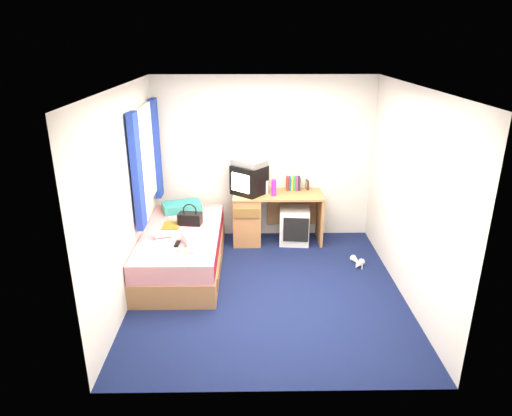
{
  "coord_description": "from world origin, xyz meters",
  "views": [
    {
      "loc": [
        -0.22,
        -4.84,
        2.89
      ],
      "look_at": [
        -0.13,
        0.7,
        0.8
      ],
      "focal_mm": 32.0,
      "sensor_mm": 36.0,
      "label": 1
    }
  ],
  "objects_px": {
    "towel": "(197,237)",
    "magazine": "(171,225)",
    "desk": "(259,215)",
    "crt_tv": "(249,180)",
    "pillow": "(182,207)",
    "handbag": "(190,218)",
    "storage_cube": "(294,225)",
    "colour_swatch_fan": "(186,252)",
    "remote_control": "(177,244)",
    "bed": "(182,250)",
    "aerosol_can": "(267,187)",
    "pink_water_bottle": "(274,188)",
    "white_heels": "(358,263)",
    "picture_frame": "(307,185)",
    "vcr": "(249,163)",
    "water_bottle": "(163,235)"
  },
  "relations": [
    {
      "from": "magazine",
      "to": "white_heels",
      "type": "bearing_deg",
      "value": -3.22
    },
    {
      "from": "storage_cube",
      "to": "aerosol_can",
      "type": "relative_size",
      "value": 2.68
    },
    {
      "from": "aerosol_can",
      "to": "magazine",
      "type": "distance_m",
      "value": 1.49
    },
    {
      "from": "vcr",
      "to": "towel",
      "type": "height_order",
      "value": "vcr"
    },
    {
      "from": "picture_frame",
      "to": "crt_tv",
      "type": "bearing_deg",
      "value": -175.78
    },
    {
      "from": "pink_water_bottle",
      "to": "white_heels",
      "type": "bearing_deg",
      "value": -33.7
    },
    {
      "from": "magazine",
      "to": "bed",
      "type": "bearing_deg",
      "value": -46.42
    },
    {
      "from": "storage_cube",
      "to": "magazine",
      "type": "distance_m",
      "value": 1.84
    },
    {
      "from": "vcr",
      "to": "towel",
      "type": "bearing_deg",
      "value": -78.73
    },
    {
      "from": "white_heels",
      "to": "desk",
      "type": "bearing_deg",
      "value": 147.49
    },
    {
      "from": "magazine",
      "to": "desk",
      "type": "bearing_deg",
      "value": 30.56
    },
    {
      "from": "aerosol_can",
      "to": "towel",
      "type": "relative_size",
      "value": 0.59
    },
    {
      "from": "water_bottle",
      "to": "remote_control",
      "type": "height_order",
      "value": "water_bottle"
    },
    {
      "from": "towel",
      "to": "magazine",
      "type": "bearing_deg",
      "value": 129.48
    },
    {
      "from": "storage_cube",
      "to": "handbag",
      "type": "bearing_deg",
      "value": -152.69
    },
    {
      "from": "vcr",
      "to": "white_heels",
      "type": "relative_size",
      "value": 1.32
    },
    {
      "from": "storage_cube",
      "to": "colour_swatch_fan",
      "type": "relative_size",
      "value": 2.42
    },
    {
      "from": "magazine",
      "to": "remote_control",
      "type": "height_order",
      "value": "remote_control"
    },
    {
      "from": "desk",
      "to": "crt_tv",
      "type": "bearing_deg",
      "value": 179.86
    },
    {
      "from": "handbag",
      "to": "colour_swatch_fan",
      "type": "xyz_separation_m",
      "value": [
        0.05,
        -0.85,
        -0.08
      ]
    },
    {
      "from": "handbag",
      "to": "water_bottle",
      "type": "xyz_separation_m",
      "value": [
        -0.29,
        -0.44,
        -0.05
      ]
    },
    {
      "from": "bed",
      "to": "aerosol_can",
      "type": "distance_m",
      "value": 1.53
    },
    {
      "from": "pillow",
      "to": "handbag",
      "type": "bearing_deg",
      "value": -70.55
    },
    {
      "from": "desk",
      "to": "pink_water_bottle",
      "type": "distance_m",
      "value": 0.51
    },
    {
      "from": "remote_control",
      "to": "magazine",
      "type": "bearing_deg",
      "value": 109.7
    },
    {
      "from": "bed",
      "to": "crt_tv",
      "type": "relative_size",
      "value": 3.51
    },
    {
      "from": "pillow",
      "to": "water_bottle",
      "type": "bearing_deg",
      "value": -96.39
    },
    {
      "from": "water_bottle",
      "to": "pink_water_bottle",
      "type": "bearing_deg",
      "value": 34.35
    },
    {
      "from": "storage_cube",
      "to": "handbag",
      "type": "height_order",
      "value": "handbag"
    },
    {
      "from": "storage_cube",
      "to": "handbag",
      "type": "xyz_separation_m",
      "value": [
        -1.46,
        -0.58,
        0.36
      ]
    },
    {
      "from": "water_bottle",
      "to": "desk",
      "type": "bearing_deg",
      "value": 41.51
    },
    {
      "from": "towel",
      "to": "storage_cube",
      "type": "bearing_deg",
      "value": 40.75
    },
    {
      "from": "vcr",
      "to": "handbag",
      "type": "height_order",
      "value": "vcr"
    },
    {
      "from": "crt_tv",
      "to": "remote_control",
      "type": "relative_size",
      "value": 3.56
    },
    {
      "from": "handbag",
      "to": "aerosol_can",
      "type": "bearing_deg",
      "value": 39.46
    },
    {
      "from": "pillow",
      "to": "water_bottle",
      "type": "xyz_separation_m",
      "value": [
        -0.11,
        -0.95,
        -0.02
      ]
    },
    {
      "from": "picture_frame",
      "to": "pink_water_bottle",
      "type": "height_order",
      "value": "pink_water_bottle"
    },
    {
      "from": "colour_swatch_fan",
      "to": "desk",
      "type": "bearing_deg",
      "value": 59.28
    },
    {
      "from": "picture_frame",
      "to": "magazine",
      "type": "height_order",
      "value": "picture_frame"
    },
    {
      "from": "vcr",
      "to": "picture_frame",
      "type": "bearing_deg",
      "value": 51.93
    },
    {
      "from": "pink_water_bottle",
      "to": "desk",
      "type": "bearing_deg",
      "value": 154.2
    },
    {
      "from": "picture_frame",
      "to": "magazine",
      "type": "distance_m",
      "value": 2.12
    },
    {
      "from": "bed",
      "to": "white_heels",
      "type": "relative_size",
      "value": 5.98
    },
    {
      "from": "pink_water_bottle",
      "to": "remote_control",
      "type": "height_order",
      "value": "pink_water_bottle"
    },
    {
      "from": "picture_frame",
      "to": "towel",
      "type": "xyz_separation_m",
      "value": [
        -1.5,
        -1.37,
        -0.22
      ]
    },
    {
      "from": "storage_cube",
      "to": "white_heels",
      "type": "distance_m",
      "value": 1.13
    },
    {
      "from": "handbag",
      "to": "pink_water_bottle",
      "type": "bearing_deg",
      "value": 33.54
    },
    {
      "from": "vcr",
      "to": "remote_control",
      "type": "height_order",
      "value": "vcr"
    },
    {
      "from": "towel",
      "to": "colour_swatch_fan",
      "type": "height_order",
      "value": "towel"
    },
    {
      "from": "aerosol_can",
      "to": "white_heels",
      "type": "distance_m",
      "value": 1.67
    }
  ]
}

